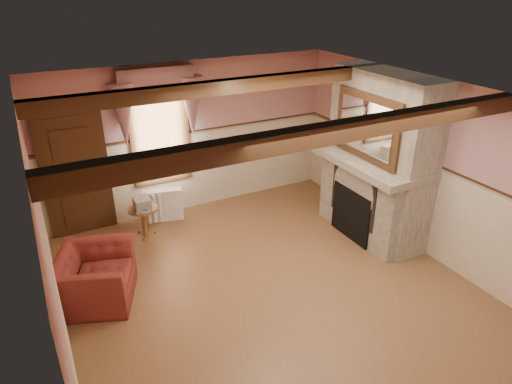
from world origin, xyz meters
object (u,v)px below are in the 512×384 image
bowl (364,152)px  armchair (95,277)px  side_table (144,222)px  radiator (164,205)px  oil_lamp (357,143)px  mantel_clock (342,138)px

bowl → armchair: bearing=178.9°
side_table → radiator: radiator is taller
side_table → radiator: 0.63m
bowl → side_table: bearing=156.8°
bowl → oil_lamp: size_ratio=1.13×
side_table → oil_lamp: oil_lamp is taller
oil_lamp → mantel_clock: bearing=90.0°
oil_lamp → armchair: bearing=-178.7°
armchair → mantel_clock: mantel_clock is taller
armchair → mantel_clock: size_ratio=4.60×
oil_lamp → bowl: bearing=-90.0°
side_table → oil_lamp: 3.89m
side_table → radiator: (0.47, 0.42, 0.02)m
side_table → radiator: size_ratio=0.79×
armchair → side_table: bearing=-16.1°
mantel_clock → radiator: bearing=156.4°
mantel_clock → side_table: bearing=165.7°
bowl → radiator: bearing=147.5°
armchair → mantel_clock: 4.67m
armchair → oil_lamp: size_ratio=3.94×
bowl → oil_lamp: (0.00, 0.19, 0.10)m
radiator → side_table: bearing=-123.7°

